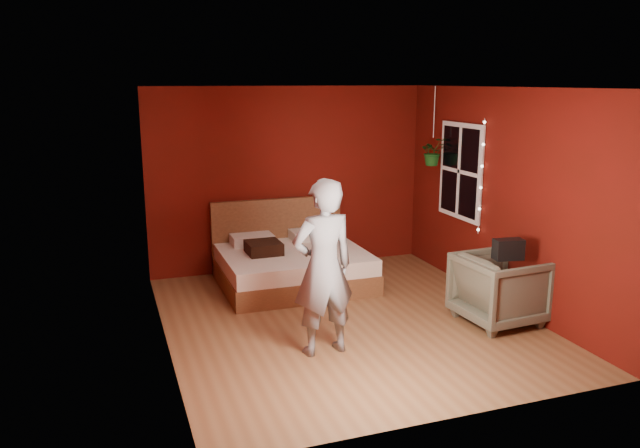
% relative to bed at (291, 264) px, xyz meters
% --- Properties ---
extents(floor, '(4.50, 4.50, 0.00)m').
position_rel_bed_xyz_m(floor, '(0.21, -1.48, -0.27)').
color(floor, brown).
rests_on(floor, ground).
extents(room_walls, '(4.04, 4.54, 2.62)m').
position_rel_bed_xyz_m(room_walls, '(0.21, -1.48, 1.41)').
color(room_walls, '#5A0D09').
rests_on(room_walls, ground).
extents(window, '(0.05, 0.97, 1.27)m').
position_rel_bed_xyz_m(window, '(2.17, -0.58, 1.23)').
color(window, white).
rests_on(window, room_walls).
extents(fairy_lights, '(0.04, 0.04, 1.45)m').
position_rel_bed_xyz_m(fairy_lights, '(2.15, -1.11, 1.23)').
color(fairy_lights, silver).
rests_on(fairy_lights, room_walls).
extents(bed, '(1.89, 1.61, 1.04)m').
position_rel_bed_xyz_m(bed, '(0.00, 0.00, 0.00)').
color(bed, brown).
rests_on(bed, ground).
extents(person, '(0.68, 0.48, 1.77)m').
position_rel_bed_xyz_m(person, '(-0.33, -2.19, 0.62)').
color(person, slate).
rests_on(person, ground).
extents(armchair, '(0.92, 0.90, 0.79)m').
position_rel_bed_xyz_m(armchair, '(1.81, -2.10, 0.12)').
color(armchair, '#555644').
rests_on(armchair, ground).
extents(handbag, '(0.33, 0.20, 0.22)m').
position_rel_bed_xyz_m(handbag, '(1.76, -2.26, 0.63)').
color(handbag, black).
rests_on(handbag, armchair).
extents(throw_pillow, '(0.44, 0.44, 0.15)m').
position_rel_bed_xyz_m(throw_pillow, '(-0.39, -0.07, 0.28)').
color(throw_pillow, black).
rests_on(throw_pillow, bed).
extents(hanging_plant, '(0.36, 0.32, 1.08)m').
position_rel_bed_xyz_m(hanging_plant, '(2.02, -0.11, 1.45)').
color(hanging_plant, silver).
rests_on(hanging_plant, room_walls).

